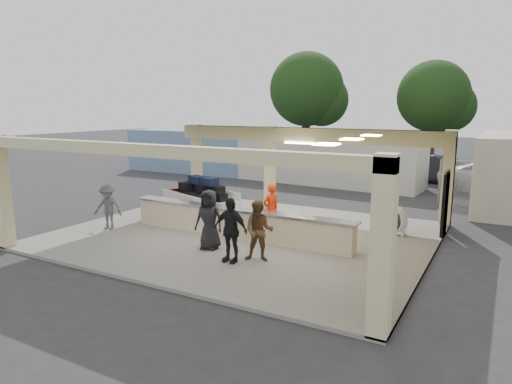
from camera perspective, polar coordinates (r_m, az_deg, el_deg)
The scene contains 16 objects.
ground at distance 15.69m, azimuth -1.44°, elevation -5.54°, with size 120.00×120.00×0.00m, color #28282B.
pavilion at distance 15.83m, azimuth 0.42°, elevation -0.37°, with size 12.01×10.00×3.55m.
baggage_counter at distance 15.12m, azimuth -2.42°, elevation -3.86°, with size 8.20×0.58×0.98m.
luggage_cart at distance 17.84m, azimuth -7.04°, elevation -0.43°, with size 3.19×2.54×1.62m.
drum_fan at distance 16.13m, azimuth 17.07°, elevation -3.37°, with size 0.85×0.70×0.93m.
baggage_handler at distance 15.30m, azimuth 1.87°, elevation -2.17°, with size 0.64×0.35×1.76m, color red.
passenger_a at distance 12.73m, azimuth 0.39°, elevation -4.89°, with size 0.83×0.37×1.72m, color brown.
passenger_b at distance 12.67m, azimuth -3.24°, elevation -4.74°, with size 1.07×0.39×1.83m, color black.
passenger_c at distance 16.86m, azimuth -18.04°, elevation -1.80°, with size 1.02×0.36×1.58m, color #535258.
passenger_d at distance 13.85m, azimuth -5.88°, elevation -3.44°, with size 0.89×0.37×1.83m, color black.
car_white_a at distance 25.71m, azimuth 28.24°, elevation 1.34°, with size 2.62×5.52×1.58m, color silver.
car_dark at distance 28.50m, azimuth 22.25°, elevation 2.62°, with size 1.69×4.80×1.60m, color black.
container_white at distance 26.86m, azimuth 6.72°, elevation 4.17°, with size 12.85×2.57×2.78m, color beige.
container_blue at distance 30.92m, azimuth -6.70°, elevation 5.03°, with size 10.78×2.59×2.80m, color #6F8AB2.
tree_left at distance 40.20m, azimuth 6.85°, elevation 12.26°, with size 6.60×6.30×9.00m.
tree_mid at distance 39.49m, azimuth 21.77°, elevation 10.72°, with size 6.00×5.60×8.00m.
Camera 1 is at (7.69, -12.96, 4.36)m, focal length 32.00 mm.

